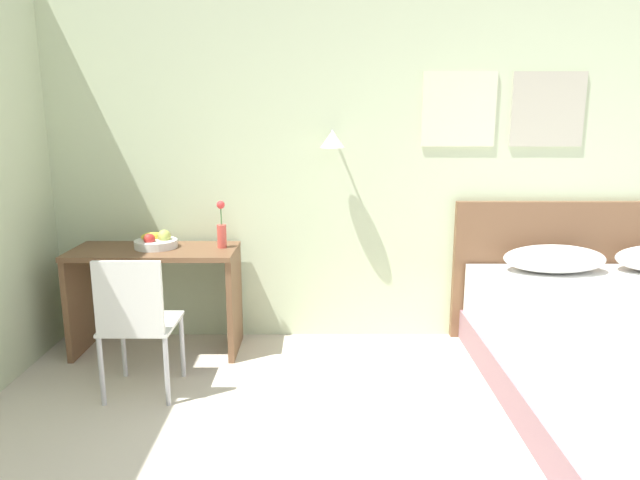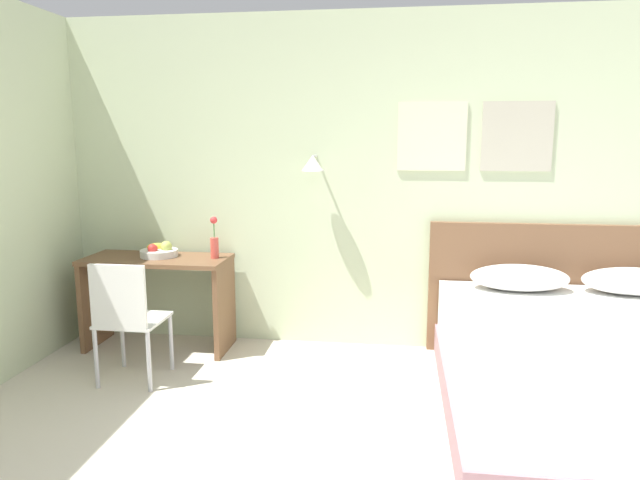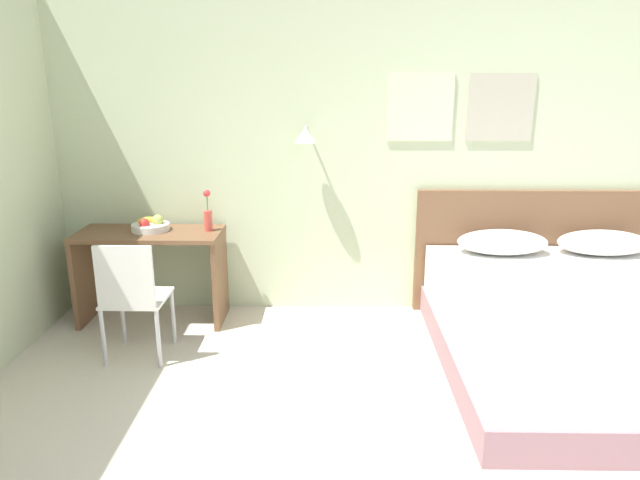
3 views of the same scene
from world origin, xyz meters
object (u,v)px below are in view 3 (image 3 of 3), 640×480
headboard (539,252)px  desk_chair (131,293)px  desk (151,259)px  flower_vase (208,215)px  fruit_bowl (151,226)px  bed (591,332)px  pillow_left (502,242)px  pillow_right (603,243)px  folded_towel_near_foot (607,304)px

headboard → desk_chair: size_ratio=2.37×
desk → flower_vase: 0.59m
headboard → fruit_bowl: bearing=-175.9°
flower_vase → bed: bearing=-17.2°
pillow_left → bed: bearing=-63.9°
bed → pillow_right: (0.39, 0.80, 0.39)m
headboard → pillow_right: 0.50m
bed → folded_towel_near_foot: size_ratio=6.62×
desk → desk_chair: (0.08, -0.71, -0.01)m
folded_towel_near_foot → flower_vase: 2.89m
pillow_left → flower_vase: flower_vase is taller
bed → desk_chair: size_ratio=2.39×
pillow_left → fruit_bowl: fruit_bowl is taller
headboard → desk_chair: bearing=-162.6°
fruit_bowl → flower_vase: bearing=0.0°
folded_towel_near_foot → fruit_bowl: (-3.09, 1.16, 0.18)m
headboard → desk: (-3.19, -0.27, -0.00)m
desk → fruit_bowl: 0.27m
headboard → flower_vase: bearing=-175.2°
headboard → flower_vase: 2.75m
bed → desk: 3.30m
pillow_left → flower_vase: 2.33m
headboard → folded_towel_near_foot: bearing=-93.6°
flower_vase → headboard: bearing=4.8°
headboard → desk: size_ratio=1.81×
folded_towel_near_foot → fruit_bowl: size_ratio=1.06×
fruit_bowl → bed: bearing=-14.9°
bed → folded_towel_near_foot: bearing=-105.5°
headboard → pillow_right: (0.39, -0.27, 0.16)m
desk → desk_chair: bearing=-83.5°
bed → pillow_right: size_ratio=2.95×
desk_chair → fruit_bowl: 0.80m
pillow_right → desk_chair: size_ratio=0.81×
pillow_right → flower_vase: flower_vase is taller
pillow_left → pillow_right: size_ratio=1.00×
desk_chair → pillow_right: bearing=11.4°
headboard → fruit_bowl: headboard is taller
headboard → desk_chair: (-3.11, -0.98, -0.01)m
pillow_right → flower_vase: 3.12m
desk_chair → flower_vase: 0.92m
desk_chair → flower_vase: bearing=62.6°
pillow_left → desk: pillow_left is taller
desk_chair → headboard: bearing=17.4°
pillow_right → desk: pillow_right is taller
bed → desk_chair: (-3.11, 0.09, 0.22)m
bed → headboard: headboard is taller
bed → fruit_bowl: 3.33m
fruit_bowl → pillow_right: bearing=-0.7°
bed → pillow_left: (-0.39, 0.80, 0.39)m
desk → flower_vase: size_ratio=3.44×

